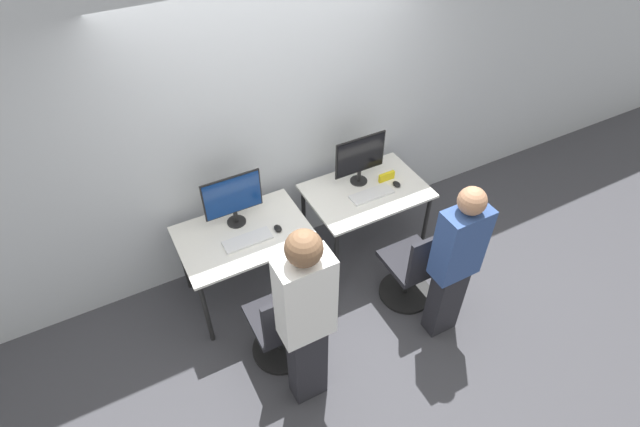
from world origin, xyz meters
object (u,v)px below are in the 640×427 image
keyboard_left (248,240)px  person_left (306,318)px  mouse_right (397,184)px  office_chair_right (414,270)px  person_right (455,261)px  mouse_left (278,228)px  office_chair_left (282,328)px  monitor_right (360,158)px  monitor_left (233,198)px  keyboard_right (372,194)px

keyboard_left → person_left: 1.03m
mouse_right → office_chair_right: office_chair_right is taller
person_right → mouse_left: bearing=135.1°
keyboard_left → office_chair_left: (-0.02, -0.65, -0.38)m
monitor_right → person_right: (0.10, -1.24, -0.19)m
monitor_right → mouse_right: (0.27, -0.21, -0.25)m
monitor_left → monitor_right: bearing=-0.8°
keyboard_left → person_left: person_left is taller
keyboard_right → person_right: (0.10, -1.02, 0.07)m
person_left → keyboard_left: bearing=91.3°
mouse_right → monitor_right: bearing=142.0°
office_chair_right → office_chair_left: bearing=-179.9°
person_left → mouse_right: 1.78m
mouse_left → mouse_right: 1.19m
person_left → monitor_right: bearing=46.9°
monitor_right → keyboard_right: (0.00, -0.22, -0.26)m
keyboard_left → person_left: bearing=-88.7°
monitor_left → office_chair_left: (-0.02, -0.90, -0.64)m
keyboard_left → person_right: size_ratio=0.26×
keyboard_left → monitor_right: bearing=11.1°
monitor_left → keyboard_left: monitor_left is taller
monitor_left → person_right: (1.29, -1.26, -0.19)m
monitor_left → office_chair_left: monitor_left is taller
monitor_right → mouse_left: bearing=-165.9°
person_right → monitor_right: bearing=94.4°
person_left → keyboard_right: size_ratio=4.33×
monitor_right → mouse_right: size_ratio=5.48×
mouse_left → office_chair_left: size_ratio=0.10×
monitor_right → office_chair_right: (0.05, -0.88, -0.64)m
keyboard_right → office_chair_right: size_ratio=0.44×
office_chair_left → monitor_right: 1.62m
office_chair_left → mouse_right: 1.67m
office_chair_left → keyboard_right: (1.20, 0.66, 0.38)m
office_chair_right → monitor_right: bearing=93.0°
monitor_left → office_chair_right: size_ratio=0.54×
monitor_right → person_left: bearing=-133.1°
mouse_right → person_right: (-0.18, -1.03, 0.07)m
person_left → office_chair_right: size_ratio=1.88×
monitor_left → office_chair_left: size_ratio=0.54×
monitor_right → keyboard_right: bearing=-90.0°
monitor_right → person_right: size_ratio=0.32×
keyboard_left → monitor_right: monitor_right is taller
keyboard_left → person_right: (1.29, -1.01, 0.07)m
person_left → office_chair_right: 1.39m
mouse_right → office_chair_right: (-0.23, -0.66, -0.39)m
monitor_left → mouse_right: 1.50m
office_chair_left → mouse_right: (1.48, 0.67, 0.39)m
mouse_left → office_chair_left: office_chair_left is taller
monitor_right → mouse_right: 0.43m
monitor_right → person_right: person_right is taller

